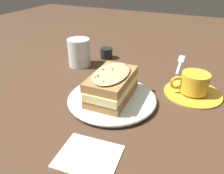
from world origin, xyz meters
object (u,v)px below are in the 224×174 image
object	(u,v)px
dinner_plate	(112,99)
teacup_with_saucer	(193,86)
water_glass	(79,52)
fork	(181,62)
napkin	(89,156)
condiment_pot	(106,53)
sandwich	(112,85)

from	to	relation	value
dinner_plate	teacup_with_saucer	size ratio (longest dim) A/B	1.48
dinner_plate	teacup_with_saucer	distance (m)	0.22
water_glass	fork	distance (m)	0.37
water_glass	napkin	world-z (taller)	water_glass
dinner_plate	water_glass	distance (m)	0.26
fork	condiment_pot	distance (m)	0.28
teacup_with_saucer	napkin	bearing A→B (deg)	39.06
dinner_plate	napkin	world-z (taller)	dinner_plate
sandwich	napkin	distance (m)	0.20
sandwich	teacup_with_saucer	world-z (taller)	sandwich
dinner_plate	sandwich	world-z (taller)	sandwich
dinner_plate	napkin	size ratio (longest dim) A/B	2.01
sandwich	fork	size ratio (longest dim) A/B	0.89
napkin	water_glass	bearing A→B (deg)	124.00
sandwich	condiment_pot	size ratio (longest dim) A/B	3.45
dinner_plate	napkin	xyz separation A→B (m)	(0.04, -0.19, -0.01)
sandwich	napkin	world-z (taller)	sandwich
dinner_plate	sandwich	xyz separation A→B (m)	(-0.00, 0.00, 0.04)
dinner_plate	fork	world-z (taller)	dinner_plate
napkin	dinner_plate	bearing A→B (deg)	101.58
sandwich	dinner_plate	bearing A→B (deg)	-51.92
dinner_plate	napkin	distance (m)	0.19
dinner_plate	sandwich	size ratio (longest dim) A/B	1.44
condiment_pot	sandwich	bearing A→B (deg)	-61.37
water_glass	condiment_pot	xyz separation A→B (m)	(0.06, 0.10, -0.03)
teacup_with_saucer	napkin	xyz separation A→B (m)	(-0.15, -0.31, -0.02)
sandwich	water_glass	bearing A→B (deg)	140.30
water_glass	condiment_pot	size ratio (longest dim) A/B	2.03
teacup_with_saucer	dinner_plate	bearing A→B (deg)	8.41
water_glass	napkin	xyz separation A→B (m)	(0.24, -0.36, -0.04)
water_glass	teacup_with_saucer	bearing A→B (deg)	-6.06
teacup_with_saucer	condiment_pot	world-z (taller)	teacup_with_saucer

